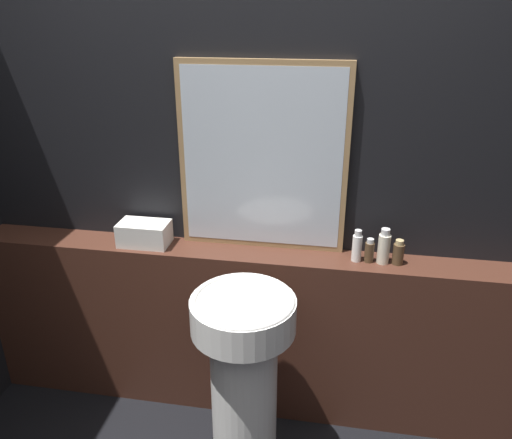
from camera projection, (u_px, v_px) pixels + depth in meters
The scene contains 9 objects.
wall_back at pixel (252, 170), 2.31m from camera, with size 8.00×0.06×2.50m.
vanity_counter at pixel (248, 331), 2.51m from camera, with size 2.67×0.20×0.89m.
pedestal_sink at pixel (244, 374), 2.10m from camera, with size 0.43×0.43×0.90m.
mirror at pixel (262, 159), 2.23m from camera, with size 0.76×0.03×0.86m.
towel_stack at pixel (144, 233), 2.39m from camera, with size 0.24×0.14×0.11m.
shampoo_bottle at pixel (357, 247), 2.23m from camera, with size 0.04×0.04×0.15m.
conditioner_bottle at pixel (369, 251), 2.22m from camera, with size 0.04×0.04×0.11m.
lotion_bottle at pixel (384, 247), 2.20m from camera, with size 0.05×0.05×0.17m.
body_wash_bottle at pixel (398, 253), 2.20m from camera, with size 0.05×0.05×0.12m.
Camera 1 is at (0.39, -0.82, 1.95)m, focal length 35.00 mm.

